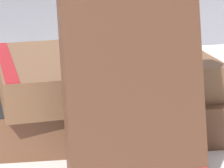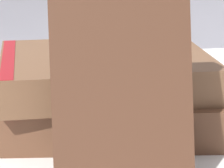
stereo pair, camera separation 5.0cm
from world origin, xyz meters
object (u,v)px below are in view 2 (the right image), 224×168
Objects in this scene: pocket_watch at (160,48)px; reading_glasses at (47,82)px; book_flat_bottom at (103,105)px; book_leaning_front at (121,97)px; book_flat_top at (101,71)px.

pocket_watch is 0.20m from reading_glasses.
pocket_watch reaches higher than reading_glasses.
book_flat_bottom reaches higher than reading_glasses.
book_flat_bottom is 1.51× the size of book_leaning_front.
book_leaning_front reaches higher than reading_glasses.
book_flat_bottom is at bearing 178.63° from pocket_watch.
book_flat_top is 0.17m from reading_glasses.
book_leaning_front is 2.60× the size of pocket_watch.
book_flat_top is at bearing -174.75° from pocket_watch.
book_leaning_front is at bearing -84.52° from book_flat_bottom.
book_flat_bottom is at bearing -69.17° from reading_glasses.
pocket_watch is (0.06, -0.00, 0.06)m from book_flat_bottom.
pocket_watch is (0.06, 0.01, 0.02)m from book_flat_top.
book_flat_top is at bearing -70.65° from reading_glasses.
book_leaning_front is at bearing -90.73° from book_flat_top.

